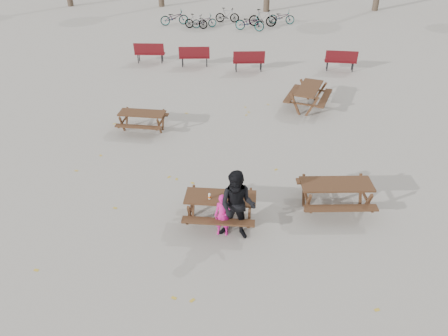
# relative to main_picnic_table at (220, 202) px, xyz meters

# --- Properties ---
(ground) EXTENTS (80.00, 80.00, 0.00)m
(ground) POSITION_rel_main_picnic_table_xyz_m (0.00, 0.00, -0.59)
(ground) COLOR gray
(ground) RESTS_ON ground
(main_picnic_table) EXTENTS (1.80, 1.45, 0.78)m
(main_picnic_table) POSITION_rel_main_picnic_table_xyz_m (0.00, 0.00, 0.00)
(main_picnic_table) COLOR #361D13
(main_picnic_table) RESTS_ON ground
(food_tray) EXTENTS (0.18, 0.11, 0.03)m
(food_tray) POSITION_rel_main_picnic_table_xyz_m (0.34, -0.09, 0.21)
(food_tray) COLOR white
(food_tray) RESTS_ON main_picnic_table
(bread_roll) EXTENTS (0.14, 0.06, 0.05)m
(bread_roll) POSITION_rel_main_picnic_table_xyz_m (0.34, -0.09, 0.25)
(bread_roll) COLOR tan
(bread_roll) RESTS_ON food_tray
(soda_bottle) EXTENTS (0.07, 0.07, 0.17)m
(soda_bottle) POSITION_rel_main_picnic_table_xyz_m (-0.26, -0.12, 0.26)
(soda_bottle) COLOR silver
(soda_bottle) RESTS_ON main_picnic_table
(child) EXTENTS (0.43, 0.29, 1.15)m
(child) POSITION_rel_main_picnic_table_xyz_m (0.10, -0.51, -0.01)
(child) COLOR #D21A82
(child) RESTS_ON ground
(adult) EXTENTS (1.01, 0.84, 1.86)m
(adult) POSITION_rel_main_picnic_table_xyz_m (0.46, -0.56, 0.34)
(adult) COLOR black
(adult) RESTS_ON ground
(picnic_table_east) EXTENTS (2.03, 1.70, 0.81)m
(picnic_table_east) POSITION_rel_main_picnic_table_xyz_m (3.00, 0.81, -0.18)
(picnic_table_east) COLOR #361D13
(picnic_table_east) RESTS_ON ground
(picnic_table_north) EXTENTS (1.68, 1.38, 0.70)m
(picnic_table_north) POSITION_rel_main_picnic_table_xyz_m (-3.28, 4.91, -0.24)
(picnic_table_north) COLOR #361D13
(picnic_table_north) RESTS_ON ground
(picnic_table_far) EXTENTS (2.06, 2.31, 0.84)m
(picnic_table_far) POSITION_rel_main_picnic_table_xyz_m (2.78, 7.50, -0.17)
(picnic_table_far) COLOR #361D13
(picnic_table_far) RESTS_ON ground
(park_bench_row) EXTENTS (10.99, 1.46, 1.03)m
(park_bench_row) POSITION_rel_main_picnic_table_xyz_m (-0.59, 12.01, -0.07)
(park_bench_row) COLOR maroon
(park_bench_row) RESTS_ON ground
(bicycle_row) EXTENTS (8.81, 2.75, 1.08)m
(bicycle_row) POSITION_rel_main_picnic_table_xyz_m (-1.31, 19.93, -0.11)
(bicycle_row) COLOR black
(bicycle_row) RESTS_ON ground
(fallen_leaves) EXTENTS (11.00, 11.00, 0.01)m
(fallen_leaves) POSITION_rel_main_picnic_table_xyz_m (0.50, 2.50, -0.58)
(fallen_leaves) COLOR gold
(fallen_leaves) RESTS_ON ground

